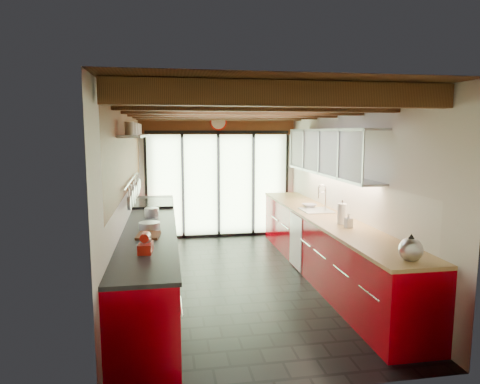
{
  "coord_description": "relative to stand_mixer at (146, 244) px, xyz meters",
  "views": [
    {
      "loc": [
        -1.03,
        -5.92,
        2.15
      ],
      "look_at": [
        0.05,
        0.4,
        1.25
      ],
      "focal_mm": 32.0,
      "sensor_mm": 36.0,
      "label": 1
    }
  ],
  "objects": [
    {
      "name": "range_stove",
      "position": [
        -0.01,
        2.99,
        -0.54
      ],
      "size": [
        0.66,
        0.9,
        0.97
      ],
      "color": "silver",
      "rests_on": "ground"
    },
    {
      "name": "cutting_board",
      "position": [
        0.0,
        0.68,
        -0.07
      ],
      "size": [
        0.3,
        0.39,
        0.03
      ],
      "primitive_type": "cube",
      "rotation": [
        0.0,
        0.0,
        -0.11
      ],
      "color": "brown",
      "rests_on": "left_counter"
    },
    {
      "name": "ground",
      "position": [
        1.27,
        1.54,
        -1.01
      ],
      "size": [
        5.5,
        5.5,
        0.0
      ],
      "primitive_type": "plane",
      "color": "black",
      "rests_on": "ground"
    },
    {
      "name": "right_counter",
      "position": [
        2.54,
        1.54,
        -0.54
      ],
      "size": [
        0.68,
        5.0,
        0.92
      ],
      "color": "#A2000A",
      "rests_on": "ground"
    },
    {
      "name": "upper_cabinets_right",
      "position": [
        2.7,
        1.84,
        0.84
      ],
      "size": [
        0.34,
        3.0,
        3.0
      ],
      "color": "silver",
      "rests_on": "ground"
    },
    {
      "name": "sink_assembly",
      "position": [
        2.56,
        1.94,
        -0.05
      ],
      "size": [
        0.45,
        0.52,
        0.43
      ],
      "color": "silver",
      "rests_on": "right_counter"
    },
    {
      "name": "soap_bottle",
      "position": [
        2.54,
        0.73,
        0.01
      ],
      "size": [
        0.09,
        0.1,
        0.19
      ],
      "primitive_type": "imported",
      "rotation": [
        0.0,
        0.0,
        0.09
      ],
      "color": "silver",
      "rests_on": "right_counter"
    },
    {
      "name": "glass_door",
      "position": [
        1.27,
        4.23,
        0.65
      ],
      "size": [
        2.95,
        0.1,
        2.9
      ],
      "color": "#C6EAAD",
      "rests_on": "ground"
    },
    {
      "name": "bowl",
      "position": [
        2.54,
        2.27,
        -0.06
      ],
      "size": [
        0.25,
        0.25,
        0.06
      ],
      "primitive_type": "imported",
      "rotation": [
        0.0,
        0.0,
        0.1
      ],
      "color": "silver",
      "rests_on": "right_counter"
    },
    {
      "name": "left_wall_fixtures",
      "position": [
        -0.2,
        1.83,
        0.78
      ],
      "size": [
        0.28,
        2.6,
        0.96
      ],
      "color": "silver",
      "rests_on": "ground"
    },
    {
      "name": "left_counter",
      "position": [
        -0.01,
        1.54,
        -0.54
      ],
      "size": [
        0.68,
        5.0,
        0.92
      ],
      "color": "#A2000A",
      "rests_on": "ground"
    },
    {
      "name": "pot_large",
      "position": [
        0.0,
        1.91,
        -0.02
      ],
      "size": [
        0.25,
        0.25,
        0.13
      ],
      "primitive_type": "cylinder",
      "rotation": [
        0.0,
        0.0,
        0.27
      ],
      "color": "silver",
      "rests_on": "left_counter"
    },
    {
      "name": "paper_towel",
      "position": [
        2.54,
        0.94,
        0.05
      ],
      "size": [
        0.16,
        0.16,
        0.33
      ],
      "color": "white",
      "rests_on": "right_counter"
    },
    {
      "name": "ceiling_beams",
      "position": [
        1.27,
        1.92,
        1.46
      ],
      "size": [
        3.14,
        5.06,
        4.9
      ],
      "color": "#593316",
      "rests_on": "ground"
    },
    {
      "name": "kettle",
      "position": [
        2.54,
        -0.71,
        0.03
      ],
      "size": [
        0.25,
        0.3,
        0.27
      ],
      "color": "silver",
      "rests_on": "right_counter"
    },
    {
      "name": "stand_mixer",
      "position": [
        0.0,
        0.0,
        0.0
      ],
      "size": [
        0.16,
        0.25,
        0.22
      ],
      "color": "red",
      "rests_on": "left_counter"
    },
    {
      "name": "pot_small",
      "position": [
        0.0,
        1.02,
        -0.03
      ],
      "size": [
        0.34,
        0.34,
        0.1
      ],
      "primitive_type": "cylinder",
      "rotation": [
        0.0,
        0.0,
        0.34
      ],
      "color": "silver",
      "rests_on": "left_counter"
    },
    {
      "name": "room_shell",
      "position": [
        1.27,
        1.54,
        0.65
      ],
      "size": [
        5.5,
        5.5,
        5.5
      ],
      "color": "silver",
      "rests_on": "ground"
    }
  ]
}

